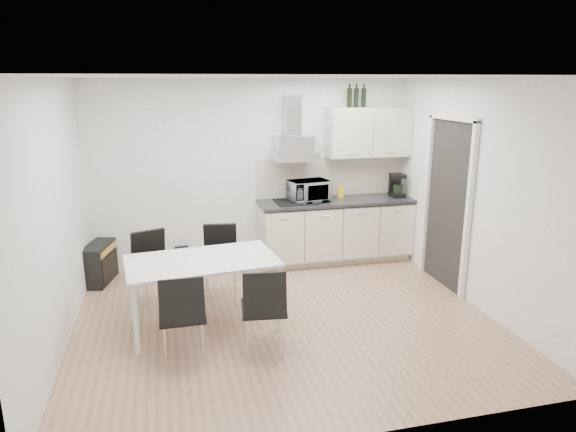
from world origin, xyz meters
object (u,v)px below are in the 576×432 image
Objects in this scene: kitchenette at (338,205)px; guitar_amp at (100,263)px; chair_far_right at (220,263)px; chair_near_right at (264,309)px; dining_table at (202,266)px; chair_near_left at (182,316)px; chair_far_left at (155,270)px; floor_speaker at (183,258)px.

guitar_amp is at bearing -178.44° from kitchenette.
chair_near_right is at bearing 108.34° from chair_far_right.
chair_near_left is (-0.24, -0.64, -0.24)m from dining_table.
chair_near_right is at bearing -37.96° from guitar_amp.
chair_far_left is 1.19m from guitar_amp.
chair_far_left is 1.00× the size of chair_near_right.
dining_table is 1.90m from floor_speaker.
chair_far_left is 1.00× the size of chair_near_left.
chair_near_left is 1.32× the size of guitar_amp.
chair_near_left reaches higher than guitar_amp.
chair_near_left is at bearing -135.23° from kitchenette.
chair_near_left is 0.77m from chair_near_right.
chair_near_right is 2.85m from guitar_amp.
chair_far_right is 1.44m from chair_near_left.
chair_far_right is (0.76, 0.08, 0.00)m from chair_far_left.
guitar_amp is (-1.49, 0.86, -0.18)m from chair_far_right.
chair_near_left is at bearing -175.80° from chair_near_right.
dining_table reaches higher than guitar_amp.
chair_near_right reaches higher than guitar_amp.
kitchenette is 3.78× the size of guitar_amp.
floor_speaker is at bearing 27.55° from guitar_amp.
chair_near_left is 1.00× the size of chair_near_right.
kitchenette is 2.33m from floor_speaker.
guitar_amp is 1.10m from floor_speaker.
chair_far_left reaches higher than dining_table.
chair_far_right and chair_near_left have the same top height.
dining_table is 2.45× the size of guitar_amp.
chair_far_right is 1.00× the size of chair_near_left.
chair_near_right reaches higher than floor_speaker.
chair_far_right is at bearing 63.13° from dining_table.
dining_table is at bearing 108.60° from chair_far_left.
kitchenette is 1.54× the size of dining_table.
kitchenette is 2.86× the size of chair_far_right.
chair_near_left is (-0.51, -1.35, 0.00)m from chair_far_right.
dining_table is 0.89m from chair_near_right.
floor_speaker is at bearing -61.73° from chair_far_right.
floor_speaker is (-0.68, 2.50, -0.29)m from chair_near_right.
guitar_amp is at bearing -22.24° from chair_far_right.
chair_far_right is (0.27, 0.71, -0.24)m from dining_table.
dining_table is at bearing 69.11° from chair_near_left.
dining_table is 1.85× the size of chair_near_right.
chair_far_left reaches higher than guitar_amp.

